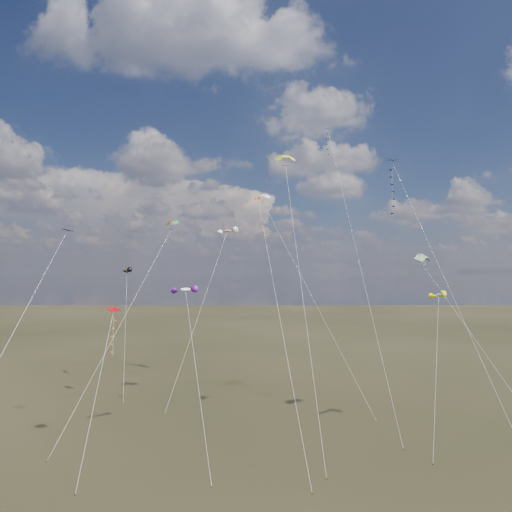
{
  "coord_description": "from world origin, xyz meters",
  "views": [
    {
      "loc": [
        -0.16,
        -35.16,
        17.14
      ],
      "look_at": [
        0.0,
        18.0,
        19.0
      ],
      "focal_mm": 32.0,
      "sensor_mm": 36.0,
      "label": 1
    }
  ],
  "objects": [
    {
      "name": "novelty_orange_black",
      "position": [
        -19.79,
        34.93,
        17.3
      ],
      "size": [
        3.71,
        11.74,
        17.87
      ],
      "color": "orange",
      "rests_on": "ground"
    },
    {
      "name": "parafoil_tricolor",
      "position": [
        -10.58,
        21.4,
        23.31
      ],
      "size": [
        9.6,
        16.18,
        24.0
      ],
      "color": "#FCFE15",
      "rests_on": "ground"
    },
    {
      "name": "novelty_white_purple",
      "position": [
        -7.29,
        12.03,
        15.25
      ],
      "size": [
        5.01,
        11.58,
        15.74
      ],
      "color": "white",
      "rests_on": "ground"
    },
    {
      "name": "parafoil_blue_white",
      "position": [
        1.2,
        33.44,
        28.52
      ],
      "size": [
        14.05,
        17.17,
        29.3
      ],
      "color": "blue",
      "rests_on": "ground"
    },
    {
      "name": "diamond_red_low",
      "position": [
        -13.89,
        8.96,
        10.95
      ],
      "size": [
        1.48,
        9.69,
        13.67
      ],
      "color": "#A40107",
      "rests_on": "ground"
    },
    {
      "name": "ground",
      "position": [
        0.0,
        0.0,
        0.0
      ],
      "size": [
        400.0,
        400.0,
        0.0
      ],
      "primitive_type": "plane",
      "color": "black",
      "rests_on": "ground"
    },
    {
      "name": "diamond_black_high",
      "position": [
        14.8,
        12.1,
        24.83
      ],
      "size": [
        7.59,
        14.94,
        29.25
      ],
      "color": "black",
      "rests_on": "ground"
    },
    {
      "name": "parafoil_striped",
      "position": [
        18.98,
        16.15,
        18.89
      ],
      "size": [
        8.6,
        15.07,
        19.61
      ],
      "color": "gold",
      "rests_on": "ground"
    },
    {
      "name": "diamond_black_mid",
      "position": [
        -19.63,
        5.03,
        15.2
      ],
      "size": [
        3.39,
        18.22,
        21.45
      ],
      "color": "black",
      "rests_on": "ground"
    },
    {
      "name": "novelty_redwhite_stripe",
      "position": [
        -4.62,
        37.33,
        23.6
      ],
      "size": [
        8.12,
        18.0,
        24.3
      ],
      "color": "red",
      "rests_on": "ground"
    },
    {
      "name": "diamond_navy_tall",
      "position": [
        11.69,
        33.82,
        34.27
      ],
      "size": [
        3.28,
        27.54,
        40.02
      ],
      "color": "#0A194D",
      "rests_on": "ground"
    },
    {
      "name": "novelty_blue_yellow",
      "position": [
        19.65,
        13.89,
        14.6
      ],
      "size": [
        5.16,
        9.24,
        15.09
      ],
      "color": "#1B43AA",
      "rests_on": "ground"
    },
    {
      "name": "parafoil_yellow",
      "position": [
        3.58,
        19.5,
        31.01
      ],
      "size": [
        3.57,
        17.38,
        31.81
      ],
      "color": "#C9CA12",
      "rests_on": "ground"
    },
    {
      "name": "diamond_orange_center",
      "position": [
        1.51,
        10.94,
        17.33
      ],
      "size": [
        4.61,
        15.7,
        25.52
      ],
      "color": "#E13907",
      "rests_on": "ground"
    }
  ]
}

